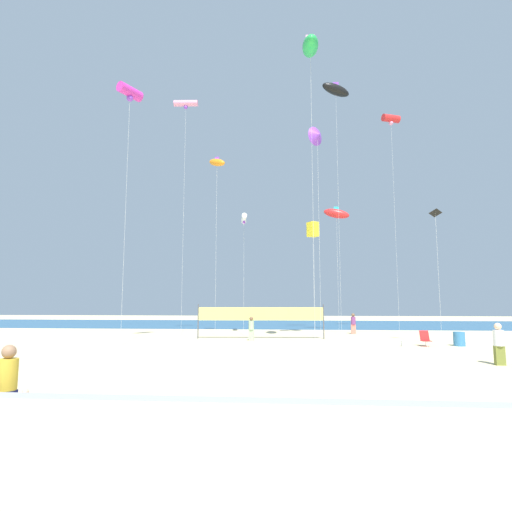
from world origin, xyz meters
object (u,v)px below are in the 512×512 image
Objects in this scene: trash_barrel at (459,339)px; beachgoer_white_shirt at (499,342)px; beachgoer_plum_shirt at (353,323)px; kite_black_diamond at (435,214)px; folding_beach_chair at (425,338)px; kite_white_tube at (244,219)px; volleyball_net at (261,315)px; kite_black_inflatable at (336,90)px; kite_red_tube at (391,119)px; kite_magenta_tube at (130,93)px; kite_orange_inflatable at (217,163)px; beach_handbag at (405,344)px; kite_green_inflatable at (310,46)px; toddler_figure at (24,407)px; kite_violet_delta at (317,135)px; mother_figure at (7,384)px; kite_red_inflatable at (336,214)px; beachgoer_sage_shirt at (251,328)px; kite_yellow_box at (313,229)px; kite_pink_tube at (186,104)px.

beachgoer_white_shirt is at bearing -100.67° from trash_barrel.
beachgoer_plum_shirt is 0.20× the size of kite_black_diamond.
folding_beach_chair is 16.04m from kite_white_tube.
volleyball_net is 19.95m from kite_black_inflatable.
kite_red_tube is 1.24× the size of kite_magenta_tube.
kite_orange_inflatable is at bearing -48.40° from beachgoer_plum_shirt.
kite_red_tube is (2.81, 11.86, 19.12)m from beach_handbag.
beachgoer_white_shirt is at bearing -36.39° from kite_green_inflatable.
trash_barrel is at bearing 24.54° from toddler_figure.
kite_violet_delta reaches higher than kite_orange_inflatable.
kite_orange_inflatable is at bearing -167.65° from kite_black_inflatable.
kite_white_tube is (-1.55, 3.06, 7.56)m from volleyball_net.
kite_white_tube is (2.11, 23.65, 8.32)m from mother_figure.
kite_red_tube is at bearing 21.48° from kite_orange_inflatable.
kite_green_inflatable reaches higher than kite_black_diamond.
kite_red_tube is (1.00, 18.80, 18.37)m from beachgoer_white_shirt.
kite_violet_delta is at bearing -105.39° from kite_red_inflatable.
beachgoer_sage_shirt is at bearing 169.81° from kite_black_diamond.
kite_orange_inflatable reaches higher than toddler_figure.
kite_white_tube is (-12.52, 6.62, 1.30)m from kite_black_diamond.
kite_green_inflatable reaches higher than beachgoer_white_shirt.
mother_figure is at bearing -100.07° from volleyball_net.
kite_yellow_box is at bearing 12.56° from kite_orange_inflatable.
kite_orange_inflatable is at bearing 154.09° from volleyball_net.
beachgoer_plum_shirt is 0.09× the size of kite_pink_tube.
toddler_figure is 29.90m from kite_pink_tube.
beach_handbag is 15.47m from kite_white_tube.
kite_orange_inflatable reaches higher than volleyball_net.
kite_black_inflatable is at bearing 12.35° from kite_orange_inflatable.
kite_magenta_tube is at bearing -145.24° from kite_red_tube.
folding_beach_chair is 0.06× the size of kite_magenta_tube.
kite_black_diamond is at bearing -27.89° from kite_white_tube.
kite_black_inflatable is at bearing 138.74° from folding_beach_chair.
trash_barrel is at bearing 14.34° from kite_green_inflatable.
toddler_figure is 0.46× the size of beachgoer_white_shirt.
kite_orange_inflatable is at bearing -167.44° from kite_yellow_box.
folding_beach_chair reaches higher than trash_barrel.
kite_black_diamond is 0.87× the size of kite_white_tube.
volleyball_net is at bearing -25.91° from kite_orange_inflatable.
kite_red_inflatable is (-3.68, 10.48, 9.78)m from folding_beach_chair.
kite_yellow_box is (7.50, 1.67, -5.15)m from kite_orange_inflatable.
kite_red_inflatable is (2.77, 12.37, -7.45)m from kite_green_inflatable.
toddler_figure is 37.00m from kite_red_tube.
beachgoer_sage_shirt is 0.10× the size of kite_magenta_tube.
beachgoer_plum_shirt is at bearing 99.17° from beach_handbag.
kite_black_diamond is at bearing 6.40° from kite_magenta_tube.
mother_figure is 20.52m from beach_handbag.
trash_barrel is 22.06m from kite_red_tube.
beachgoer_white_shirt is 17.80m from kite_violet_delta.
kite_red_inflatable is at bearing 12.08° from beachgoer_white_shirt.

